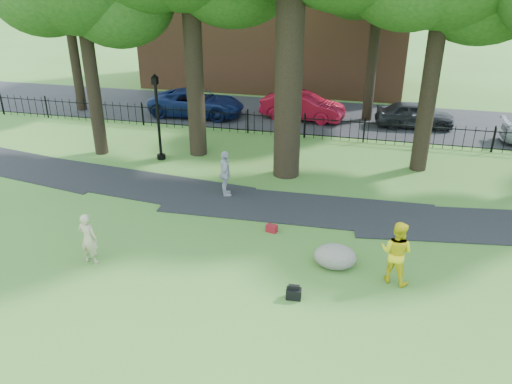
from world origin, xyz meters
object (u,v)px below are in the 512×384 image
(red_sedan, at_px, (302,106))
(woman, at_px, (88,238))
(man, at_px, (396,252))
(boulder, at_px, (335,255))
(lamppost, at_px, (158,119))

(red_sedan, bearing_deg, woman, 175.63)
(man, bearing_deg, red_sedan, -50.19)
(boulder, distance_m, red_sedan, 15.16)
(red_sedan, bearing_deg, boulder, -158.34)
(man, height_order, lamppost, lamppost)
(man, height_order, red_sedan, man)
(man, height_order, boulder, man)
(man, relative_size, boulder, 1.48)
(boulder, distance_m, lamppost, 11.23)
(man, distance_m, boulder, 1.82)
(woman, height_order, red_sedan, woman)
(woman, relative_size, red_sedan, 0.34)
(boulder, bearing_deg, woman, -167.89)
(woman, bearing_deg, man, -168.48)
(red_sedan, bearing_deg, man, -152.70)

